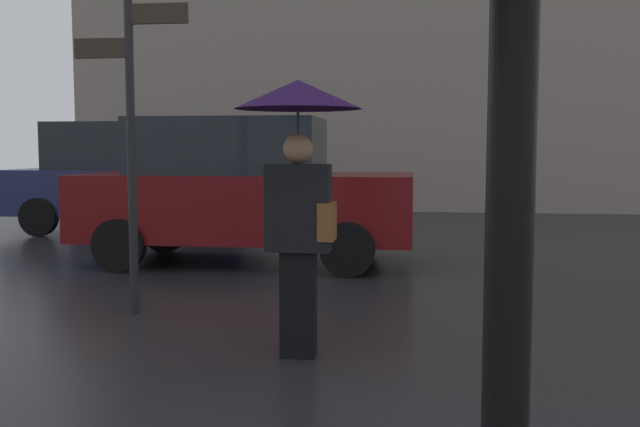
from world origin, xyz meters
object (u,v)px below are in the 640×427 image
parked_car_left (132,177)px  parked_car_right (241,190)px  street_signpost (131,118)px  pedestrian_with_umbrella (299,149)px

parked_car_left → parked_car_right: bearing=146.8°
parked_car_right → street_signpost: size_ratio=1.47×
pedestrian_with_umbrella → parked_car_left: bearing=-106.9°
pedestrian_with_umbrella → parked_car_left: 8.82m
parked_car_left → parked_car_right: size_ratio=1.00×
street_signpost → parked_car_left: bearing=111.8°
pedestrian_with_umbrella → parked_car_left: size_ratio=0.46×
parked_car_left → parked_car_right: (2.89, -3.41, -0.02)m
pedestrian_with_umbrella → street_signpost: size_ratio=0.68×
parked_car_left → street_signpost: bearing=128.3°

